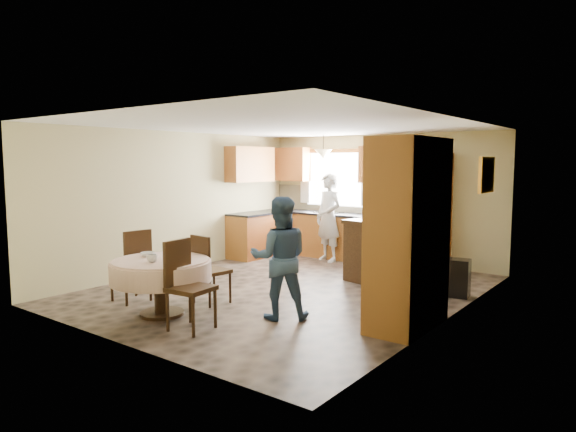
% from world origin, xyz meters
% --- Properties ---
extents(floor, '(5.00, 6.00, 0.01)m').
position_xyz_m(floor, '(0.00, 0.00, 0.00)').
color(floor, brown).
rests_on(floor, ground).
extents(ceiling, '(5.00, 6.00, 0.01)m').
position_xyz_m(ceiling, '(0.00, 0.00, 2.50)').
color(ceiling, white).
rests_on(ceiling, wall_back).
extents(wall_back, '(5.00, 0.02, 2.50)m').
position_xyz_m(wall_back, '(0.00, 3.00, 1.25)').
color(wall_back, tan).
rests_on(wall_back, floor).
extents(wall_front, '(5.00, 0.02, 2.50)m').
position_xyz_m(wall_front, '(0.00, -3.00, 1.25)').
color(wall_front, tan).
rests_on(wall_front, floor).
extents(wall_left, '(0.02, 6.00, 2.50)m').
position_xyz_m(wall_left, '(-2.50, 0.00, 1.25)').
color(wall_left, tan).
rests_on(wall_left, floor).
extents(wall_right, '(0.02, 6.00, 2.50)m').
position_xyz_m(wall_right, '(2.50, 0.00, 1.25)').
color(wall_right, tan).
rests_on(wall_right, floor).
extents(window, '(1.40, 0.03, 1.10)m').
position_xyz_m(window, '(-1.00, 2.98, 1.60)').
color(window, white).
rests_on(window, wall_back).
extents(curtain_left, '(0.22, 0.02, 1.15)m').
position_xyz_m(curtain_left, '(-1.75, 2.93, 1.65)').
color(curtain_left, white).
rests_on(curtain_left, wall_back).
extents(curtain_right, '(0.22, 0.02, 1.15)m').
position_xyz_m(curtain_right, '(-0.25, 2.93, 1.65)').
color(curtain_right, white).
rests_on(curtain_right, wall_back).
extents(base_cab_back, '(3.30, 0.60, 0.88)m').
position_xyz_m(base_cab_back, '(-0.85, 2.70, 0.44)').
color(base_cab_back, '#BB7E32').
rests_on(base_cab_back, floor).
extents(counter_back, '(3.30, 0.64, 0.04)m').
position_xyz_m(counter_back, '(-0.85, 2.70, 0.90)').
color(counter_back, black).
rests_on(counter_back, base_cab_back).
extents(base_cab_left, '(0.60, 1.20, 0.88)m').
position_xyz_m(base_cab_left, '(-2.20, 1.80, 0.44)').
color(base_cab_left, '#BB7E32').
rests_on(base_cab_left, floor).
extents(counter_left, '(0.64, 1.20, 0.04)m').
position_xyz_m(counter_left, '(-2.20, 1.80, 0.90)').
color(counter_left, black).
rests_on(counter_left, base_cab_left).
extents(backsplash, '(3.30, 0.02, 0.55)m').
position_xyz_m(backsplash, '(-0.85, 2.99, 1.18)').
color(backsplash, '#C9B98D').
rests_on(backsplash, wall_back).
extents(wall_cab_left, '(0.85, 0.33, 0.72)m').
position_xyz_m(wall_cab_left, '(-2.05, 2.83, 1.91)').
color(wall_cab_left, '#C77731').
rests_on(wall_cab_left, wall_back).
extents(wall_cab_right, '(0.90, 0.33, 0.72)m').
position_xyz_m(wall_cab_right, '(0.15, 2.83, 1.91)').
color(wall_cab_right, '#C77731').
rests_on(wall_cab_right, wall_back).
extents(wall_cab_side, '(0.33, 1.20, 0.72)m').
position_xyz_m(wall_cab_side, '(-2.33, 1.80, 1.91)').
color(wall_cab_side, '#C77731').
rests_on(wall_cab_side, wall_left).
extents(oven_tower, '(0.66, 0.62, 2.12)m').
position_xyz_m(oven_tower, '(1.15, 2.69, 1.06)').
color(oven_tower, '#BB7E32').
rests_on(oven_tower, floor).
extents(oven_upper, '(0.56, 0.01, 0.45)m').
position_xyz_m(oven_upper, '(1.15, 2.38, 1.25)').
color(oven_upper, black).
rests_on(oven_upper, oven_tower).
extents(oven_lower, '(0.56, 0.01, 0.45)m').
position_xyz_m(oven_lower, '(1.15, 2.38, 0.75)').
color(oven_lower, black).
rests_on(oven_lower, oven_tower).
extents(pendant, '(0.36, 0.36, 0.18)m').
position_xyz_m(pendant, '(-1.00, 2.50, 2.12)').
color(pendant, beige).
rests_on(pendant, ceiling).
extents(sideboard, '(1.42, 0.82, 0.95)m').
position_xyz_m(sideboard, '(1.04, 1.14, 0.48)').
color(sideboard, '#3E2611').
rests_on(sideboard, floor).
extents(space_heater, '(0.44, 0.34, 0.55)m').
position_xyz_m(space_heater, '(2.20, 1.14, 0.28)').
color(space_heater, black).
rests_on(space_heater, floor).
extents(cupboard, '(0.59, 1.17, 2.24)m').
position_xyz_m(cupboard, '(2.22, -0.61, 1.12)').
color(cupboard, '#BB7E32').
rests_on(cupboard, floor).
extents(dining_table, '(1.27, 1.27, 0.72)m').
position_xyz_m(dining_table, '(-0.49, -2.05, 0.56)').
color(dining_table, '#3E2611').
rests_on(dining_table, floor).
extents(chair_left, '(0.48, 0.48, 1.02)m').
position_xyz_m(chair_left, '(-1.29, -1.88, 0.57)').
color(chair_left, '#3E2611').
rests_on(chair_left, floor).
extents(chair_back, '(0.46, 0.46, 0.96)m').
position_xyz_m(chair_back, '(-0.40, -1.33, 0.53)').
color(chair_back, '#3E2611').
rests_on(chair_back, floor).
extents(chair_right, '(0.50, 0.50, 1.05)m').
position_xyz_m(chair_right, '(0.17, -2.22, 0.58)').
color(chair_right, '#3E2611').
rests_on(chair_right, floor).
extents(framed_picture, '(0.06, 0.64, 0.53)m').
position_xyz_m(framed_picture, '(2.47, 1.55, 1.77)').
color(framed_picture, gold).
rests_on(framed_picture, wall_right).
extents(microwave, '(0.56, 0.40, 0.30)m').
position_xyz_m(microwave, '(0.58, 2.65, 1.07)').
color(microwave, silver).
rests_on(microwave, counter_back).
extents(person_sink, '(0.73, 0.59, 1.74)m').
position_xyz_m(person_sink, '(-0.73, 2.30, 0.87)').
color(person_sink, silver).
rests_on(person_sink, floor).
extents(person_dining, '(0.95, 0.92, 1.54)m').
position_xyz_m(person_dining, '(0.80, -1.23, 0.77)').
color(person_dining, '#375478').
rests_on(person_dining, floor).
extents(bowl_sideboard, '(0.26, 0.26, 0.06)m').
position_xyz_m(bowl_sideboard, '(0.62, 1.14, 0.98)').
color(bowl_sideboard, '#B2B2B2').
rests_on(bowl_sideboard, sideboard).
extents(bottle_sideboard, '(0.16, 0.16, 0.33)m').
position_xyz_m(bottle_sideboard, '(1.40, 1.14, 1.12)').
color(bottle_sideboard, silver).
rests_on(bottle_sideboard, sideboard).
extents(cup_table, '(0.17, 0.17, 0.10)m').
position_xyz_m(cup_table, '(-0.42, -2.24, 0.77)').
color(cup_table, '#B2B2B2').
rests_on(cup_table, dining_table).
extents(bowl_table, '(0.19, 0.19, 0.06)m').
position_xyz_m(bowl_table, '(-0.80, -2.01, 0.75)').
color(bowl_table, '#B2B2B2').
rests_on(bowl_table, dining_table).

